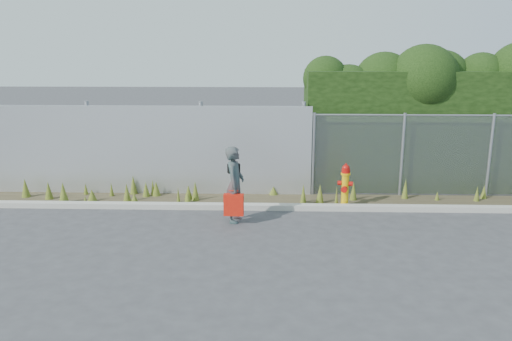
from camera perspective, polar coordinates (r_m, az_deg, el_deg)
name	(u,v)px	position (r m, az deg, el deg)	size (l,w,h in m)	color
ground	(269,239)	(9.61, 1.53, -7.79)	(80.00, 80.00, 0.00)	#3A3A3D
curb	(270,207)	(11.29, 1.59, -4.18)	(16.00, 0.22, 0.12)	#A7A497
weed_strip	(220,195)	(11.90, -4.14, -2.86)	(16.00, 1.26, 0.54)	#3F3724
corrugated_fence	(139,150)	(12.63, -13.25, 2.27)	(8.50, 0.21, 2.30)	#ADAFB4
chainlink_fence	(446,155)	(12.91, 20.88, 1.65)	(6.50, 0.07, 2.05)	gray
hedge	(447,108)	(13.81, 21.01, 6.68)	(7.38, 2.13, 3.73)	black
fire_hydrant	(345,186)	(11.52, 10.16, -1.76)	(0.34, 0.31, 1.02)	#E0AF0B
woman	(235,184)	(10.33, -2.45, -1.60)	(0.58, 0.38, 1.60)	#106A67
red_tote_bag	(234,205)	(10.23, -2.57, -3.93)	(0.41, 0.15, 0.53)	red
black_shoulder_bag	(234,168)	(10.40, -2.56, 0.25)	(0.25, 0.11, 0.19)	black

